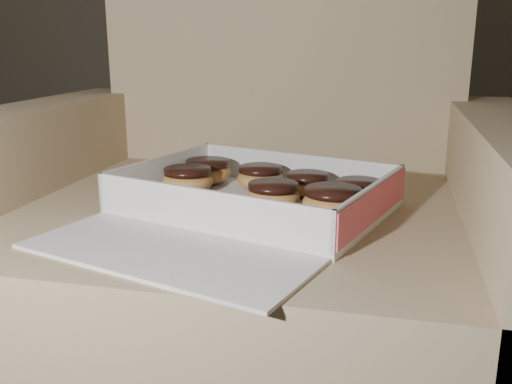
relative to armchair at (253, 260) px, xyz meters
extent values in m
cube|color=#927C5D|center=(0.00, -0.05, -0.09)|extent=(0.72, 0.72, 0.42)
cube|color=#927C5D|center=(0.00, 0.28, 0.39)|extent=(0.72, 0.14, 0.52)
cube|color=#927C5D|center=(-0.39, -0.05, -0.02)|extent=(0.12, 0.72, 0.56)
cube|color=#927C5D|center=(0.39, -0.05, -0.02)|extent=(0.12, 0.72, 0.56)
cube|color=silver|center=(0.03, -0.10, 0.13)|extent=(0.44, 0.38, 0.01)
cube|color=silver|center=(0.07, 0.03, 0.16)|extent=(0.36, 0.11, 0.06)
cube|color=silver|center=(-0.01, -0.23, 0.16)|extent=(0.36, 0.11, 0.06)
cube|color=silver|center=(-0.15, -0.04, 0.16)|extent=(0.09, 0.27, 0.06)
cube|color=silver|center=(0.21, -0.15, 0.16)|extent=(0.09, 0.27, 0.06)
cube|color=#DA5864|center=(0.21, -0.15, 0.16)|extent=(0.08, 0.26, 0.05)
cube|color=silver|center=(-0.03, -0.31, 0.13)|extent=(0.40, 0.26, 0.01)
ellipsoid|color=#BE8442|center=(0.02, -0.01, 0.15)|extent=(0.08, 0.08, 0.04)
cylinder|color=black|center=(0.02, -0.01, 0.17)|extent=(0.07, 0.07, 0.01)
ellipsoid|color=#BE8442|center=(0.10, -0.03, 0.15)|extent=(0.07, 0.07, 0.04)
cylinder|color=black|center=(0.10, -0.03, 0.17)|extent=(0.07, 0.07, 0.01)
ellipsoid|color=#BE8442|center=(-0.10, -0.06, 0.15)|extent=(0.08, 0.08, 0.04)
cylinder|color=black|center=(-0.10, -0.06, 0.17)|extent=(0.08, 0.08, 0.01)
ellipsoid|color=#BE8442|center=(0.06, -0.12, 0.15)|extent=(0.08, 0.08, 0.04)
cylinder|color=black|center=(0.06, -0.12, 0.17)|extent=(0.07, 0.07, 0.01)
ellipsoid|color=#BE8442|center=(0.18, -0.06, 0.15)|extent=(0.08, 0.08, 0.04)
cylinder|color=black|center=(0.18, -0.06, 0.17)|extent=(0.07, 0.07, 0.01)
ellipsoid|color=#BE8442|center=(0.15, -0.14, 0.15)|extent=(0.09, 0.09, 0.04)
cylinder|color=black|center=(0.15, -0.14, 0.17)|extent=(0.08, 0.08, 0.01)
ellipsoid|color=#BE8442|center=(-0.08, 0.01, 0.15)|extent=(0.08, 0.08, 0.04)
cylinder|color=black|center=(-0.08, 0.01, 0.17)|extent=(0.08, 0.08, 0.01)
ellipsoid|color=black|center=(0.11, -0.19, 0.14)|extent=(0.01, 0.01, 0.00)
ellipsoid|color=black|center=(-0.08, -0.13, 0.14)|extent=(0.01, 0.01, 0.00)
ellipsoid|color=black|center=(0.05, -0.23, 0.14)|extent=(0.01, 0.01, 0.00)
ellipsoid|color=black|center=(0.13, -0.14, 0.14)|extent=(0.01, 0.01, 0.00)
ellipsoid|color=black|center=(0.03, -0.16, 0.14)|extent=(0.01, 0.01, 0.00)
camera|label=1|loc=(0.22, -0.92, 0.38)|focal=40.00mm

